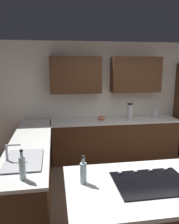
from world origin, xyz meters
TOP-DOWN VIEW (x-y plane):
  - ground_plane at (0.00, 0.00)m, footprint 14.00×14.00m
  - wall_back at (0.07, -2.04)m, footprint 6.00×0.44m
  - lower_cabinets_back at (0.10, -1.72)m, footprint 2.80×0.60m
  - countertop_back at (0.10, -1.72)m, footprint 2.84×0.64m
  - lower_cabinets_side at (1.82, -0.55)m, footprint 0.60×2.90m
  - countertop_side at (1.82, -0.55)m, footprint 0.64×2.94m
  - island_base at (0.45, 1.00)m, footprint 1.69×0.98m
  - island_top at (0.45, 1.00)m, footprint 1.77×1.06m
  - sink_unit at (1.83, 0.23)m, footprint 0.46×0.70m
  - cooktop at (0.45, 0.99)m, footprint 0.76×0.56m
  - blender at (-0.25, -1.75)m, footprint 0.15×0.15m
  - mixing_bowl at (0.40, -1.75)m, footprint 0.17×0.17m
  - kettle at (-0.85, -1.75)m, footprint 0.16×0.16m
  - dish_soap_bottle at (1.77, 0.71)m, footprint 0.07×0.07m
  - oil_bottle at (1.15, 0.88)m, footprint 0.07×0.07m

SIDE VIEW (x-z plane):
  - ground_plane at x=0.00m, z-range 0.00..0.00m
  - lower_cabinets_back at x=0.10m, z-range 0.00..0.86m
  - lower_cabinets_side at x=1.82m, z-range 0.00..0.86m
  - island_base at x=0.45m, z-range 0.00..0.86m
  - countertop_back at x=0.10m, z-range 0.86..0.90m
  - countertop_side at x=1.82m, z-range 0.86..0.90m
  - island_top at x=0.45m, z-range 0.86..0.90m
  - cooktop at x=0.45m, z-range 0.89..0.92m
  - sink_unit at x=1.83m, z-range 0.80..1.03m
  - mixing_bowl at x=0.40m, z-range 0.90..0.99m
  - kettle at x=-0.85m, z-range 0.90..1.07m
  - oil_bottle at x=1.15m, z-range 0.87..1.17m
  - dish_soap_bottle at x=1.77m, z-range 0.87..1.20m
  - blender at x=-0.25m, z-range 0.88..1.23m
  - wall_back at x=0.07m, z-range 0.16..2.76m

